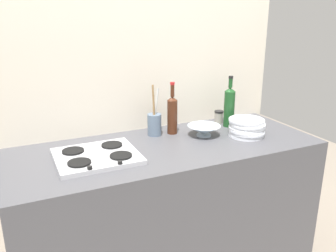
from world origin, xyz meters
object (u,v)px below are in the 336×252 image
(wine_bottle_leftmost, at_px, (229,106))
(utensil_crock, at_px, (155,123))
(condiment_jar_front, at_px, (219,117))
(stovetop_hob, at_px, (97,156))
(wine_bottle_mid_left, at_px, (172,114))
(plate_stack, at_px, (247,128))
(mixing_bowl, at_px, (204,130))

(wine_bottle_leftmost, height_order, utensil_crock, wine_bottle_leftmost)
(condiment_jar_front, bearing_deg, utensil_crock, -174.65)
(stovetop_hob, bearing_deg, utensil_crock, 26.97)
(wine_bottle_leftmost, xyz_separation_m, wine_bottle_mid_left, (-0.41, 0.03, -0.01))
(plate_stack, height_order, wine_bottle_mid_left, wine_bottle_mid_left)
(plate_stack, xyz_separation_m, mixing_bowl, (-0.24, 0.11, -0.02))
(mixing_bowl, bearing_deg, wine_bottle_leftmost, 22.29)
(utensil_crock, bearing_deg, wine_bottle_leftmost, -4.39)
(plate_stack, xyz_separation_m, wine_bottle_leftmost, (0.01, 0.21, 0.09))
(stovetop_hob, height_order, condiment_jar_front, condiment_jar_front)
(plate_stack, xyz_separation_m, utensil_crock, (-0.52, 0.25, 0.02))
(stovetop_hob, distance_m, wine_bottle_leftmost, 0.98)
(stovetop_hob, relative_size, wine_bottle_leftmost, 1.25)
(plate_stack, height_order, utensil_crock, utensil_crock)
(stovetop_hob, height_order, wine_bottle_leftmost, wine_bottle_leftmost)
(wine_bottle_leftmost, relative_size, condiment_jar_front, 3.88)
(mixing_bowl, bearing_deg, stovetop_hob, -174.03)
(stovetop_hob, xyz_separation_m, mixing_bowl, (0.70, 0.07, 0.02))
(utensil_crock, bearing_deg, mixing_bowl, -27.92)
(condiment_jar_front, bearing_deg, wine_bottle_leftmost, -75.18)
(wine_bottle_mid_left, bearing_deg, condiment_jar_front, 9.00)
(plate_stack, distance_m, condiment_jar_front, 0.30)
(mixing_bowl, xyz_separation_m, condiment_jar_front, (0.23, 0.19, 0.01))
(stovetop_hob, bearing_deg, mixing_bowl, 5.97)
(plate_stack, distance_m, mixing_bowl, 0.27)
(stovetop_hob, xyz_separation_m, utensil_crock, (0.43, 0.22, 0.06))
(wine_bottle_mid_left, height_order, utensil_crock, wine_bottle_mid_left)
(wine_bottle_leftmost, xyz_separation_m, utensil_crock, (-0.53, 0.04, -0.06))
(stovetop_hob, relative_size, plate_stack, 1.89)
(stovetop_hob, height_order, plate_stack, plate_stack)
(wine_bottle_leftmost, height_order, wine_bottle_mid_left, wine_bottle_leftmost)
(plate_stack, height_order, wine_bottle_leftmost, wine_bottle_leftmost)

